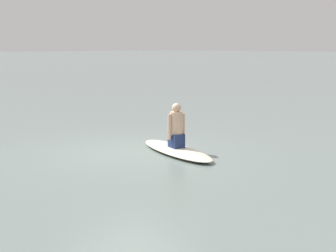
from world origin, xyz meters
TOP-DOWN VIEW (x-y plane):
  - ground_plane at (0.00, 0.00)m, footprint 400.00×400.00m
  - surfboard at (0.79, 0.68)m, footprint 2.77×1.47m
  - person_paddler at (0.79, 0.68)m, footprint 0.38×0.43m

SIDE VIEW (x-z plane):
  - ground_plane at x=0.00m, z-range 0.00..0.00m
  - surfboard at x=0.79m, z-range 0.00..0.14m
  - person_paddler at x=0.79m, z-range 0.09..1.07m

